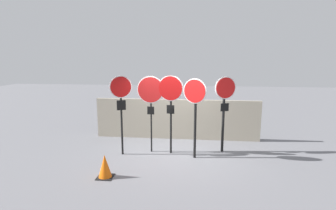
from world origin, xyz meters
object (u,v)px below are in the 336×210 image
Objects in this scene: stop_sign_0 at (121,97)px; stop_sign_4 at (225,101)px; stop_sign_1 at (151,95)px; stop_sign_3 at (195,102)px; traffic_cone_0 at (105,166)px; stop_sign_2 at (171,97)px.

stop_sign_4 is at bearing -13.00° from stop_sign_0.
stop_sign_1 is at bearing -2.30° from stop_sign_0.
stop_sign_4 reaches higher than stop_sign_3.
stop_sign_4 is 4.05× the size of traffic_cone_0.
stop_sign_1 is 1.01× the size of stop_sign_4.
stop_sign_2 is 4.13× the size of traffic_cone_0.
stop_sign_4 is at bearing 9.42° from stop_sign_1.
stop_sign_0 is 1.00× the size of stop_sign_2.
stop_sign_1 is at bearing -177.43° from stop_sign_2.
traffic_cone_0 is at bearing -168.59° from stop_sign_4.
stop_sign_3 is at bearing -24.44° from stop_sign_0.
stop_sign_0 is 1.02× the size of stop_sign_4.
stop_sign_4 reaches higher than traffic_cone_0.
stop_sign_2 reaches higher than traffic_cone_0.
stop_sign_3 is at bearing -13.97° from stop_sign_2.
stop_sign_1 is 0.99× the size of stop_sign_2.
stop_sign_2 is (0.64, -0.06, -0.04)m from stop_sign_1.
stop_sign_1 is at bearing 163.30° from stop_sign_4.
stop_sign_2 is at bearing 51.26° from traffic_cone_0.
stop_sign_2 is at bearing -13.28° from stop_sign_0.
stop_sign_3 is (1.40, -0.37, -0.15)m from stop_sign_1.
stop_sign_2 is (1.51, 0.28, -0.01)m from stop_sign_0.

